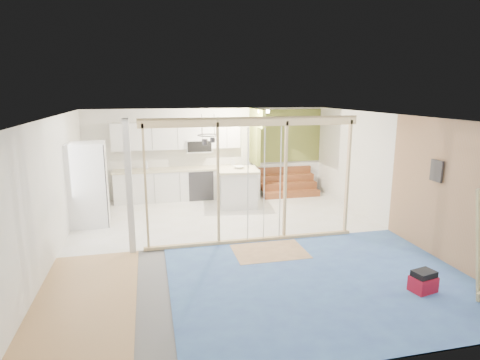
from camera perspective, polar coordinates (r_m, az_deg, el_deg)
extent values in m
cube|color=slate|center=(8.39, -0.30, -9.00)|extent=(7.00, 8.00, 0.01)
cube|color=white|center=(7.82, -0.32, 9.01)|extent=(7.00, 8.00, 0.01)
cube|color=white|center=(11.88, -4.56, 3.86)|extent=(7.00, 0.01, 2.60)
cube|color=white|center=(4.38, 11.50, -11.70)|extent=(7.00, 0.01, 2.60)
cube|color=white|center=(8.02, -25.50, -1.53)|extent=(0.01, 8.00, 2.60)
cube|color=white|center=(9.40, 20.99, 0.77)|extent=(0.01, 8.00, 2.60)
cube|color=white|center=(10.24, -2.77, -4.94)|extent=(7.00, 4.00, 0.02)
cube|color=#4D85BD|center=(6.95, 11.81, -13.96)|extent=(5.00, 4.00, 0.02)
cube|color=tan|center=(6.48, -21.47, -16.66)|extent=(1.50, 4.00, 0.02)
cube|color=tan|center=(7.97, 4.23, -10.10)|extent=(1.40, 1.00, 0.01)
cube|color=tan|center=(7.90, 1.83, 8.31)|extent=(4.40, 0.09, 0.18)
cube|color=tan|center=(8.44, 1.71, -8.51)|extent=(4.40, 0.09, 0.06)
cube|color=silver|center=(7.83, -15.48, -1.07)|extent=(0.12, 0.14, 2.60)
cube|color=tan|center=(7.82, -13.28, -0.96)|extent=(0.04, 0.09, 2.40)
cube|color=tan|center=(7.93, -3.13, -0.46)|extent=(0.05, 0.09, 2.40)
cube|color=tan|center=(8.28, 6.46, 0.03)|extent=(0.04, 0.09, 2.40)
cube|color=tan|center=(8.84, 15.06, 0.47)|extent=(0.04, 0.09, 2.40)
cylinder|color=silver|center=(8.04, 1.13, -0.84)|extent=(0.02, 0.02, 2.35)
cylinder|color=silver|center=(8.28, 5.75, -0.51)|extent=(0.02, 0.02, 2.35)
cylinder|color=silver|center=(8.16, 3.46, -0.67)|extent=(0.02, 0.02, 2.35)
cube|color=white|center=(11.65, -8.65, -0.72)|extent=(3.60, 0.60, 0.88)
cube|color=beige|center=(11.55, -8.72, 1.53)|extent=(3.66, 0.64, 0.05)
cube|color=white|center=(10.66, -20.60, -2.64)|extent=(0.60, 1.60, 0.88)
cube|color=beige|center=(10.55, -20.79, -0.20)|extent=(0.64, 1.64, 0.05)
cube|color=white|center=(11.53, -8.92, 6.25)|extent=(3.60, 0.34, 0.75)
cube|color=silver|center=(11.59, -5.89, 4.87)|extent=(0.72, 0.38, 0.36)
cube|color=black|center=(11.40, -5.77, 4.75)|extent=(0.68, 0.02, 0.30)
cube|color=olive|center=(11.64, 2.11, 6.20)|extent=(0.10, 0.90, 1.60)
cube|color=white|center=(11.86, 2.06, -0.30)|extent=(0.10, 0.90, 0.90)
cube|color=olive|center=(10.92, 3.10, 8.67)|extent=(0.10, 0.50, 0.50)
cube|color=olive|center=(12.37, 6.56, 6.27)|extent=(2.20, 0.04, 1.60)
cube|color=white|center=(12.57, 6.41, 0.37)|extent=(2.20, 0.04, 0.90)
cube|color=brown|center=(11.93, 7.36, -2.05)|extent=(1.70, 0.26, 0.20)
cube|color=brown|center=(12.12, 6.96, -0.83)|extent=(1.70, 0.26, 0.20)
cube|color=brown|center=(12.32, 6.58, 0.35)|extent=(1.70, 0.26, 0.20)
cube|color=brown|center=(12.52, 6.21, 1.49)|extent=(1.70, 0.26, 0.20)
torus|color=black|center=(9.68, -4.55, 6.38)|extent=(0.52, 0.52, 0.02)
cylinder|color=black|center=(9.63, -5.46, 7.83)|extent=(0.01, 0.01, 0.50)
cylinder|color=black|center=(9.68, -3.69, 7.88)|extent=(0.01, 0.01, 0.50)
cylinder|color=#333237|center=(9.58, -5.04, 5.40)|extent=(0.14, 0.14, 0.14)
cylinder|color=#333237|center=(9.81, -3.92, 5.70)|extent=(0.12, 0.12, 0.12)
cube|color=#A57C5A|center=(7.85, 28.94, -2.16)|extent=(0.02, 4.00, 2.60)
cube|color=#333237|center=(8.19, 26.18, 1.18)|extent=(0.04, 0.30, 0.40)
cylinder|color=#FFEABF|center=(11.08, 3.40, 9.71)|extent=(0.32, 0.32, 0.08)
cube|color=white|center=(9.87, -20.78, -0.61)|extent=(0.89, 0.85, 1.95)
cube|color=#333237|center=(9.83, -18.41, -0.50)|extent=(0.06, 0.78, 1.91)
cube|color=silver|center=(10.86, -0.31, -1.31)|extent=(1.06, 1.06, 0.97)
cube|color=beige|center=(10.75, -0.31, 1.45)|extent=(1.19, 1.19, 0.06)
imported|color=silver|center=(10.79, -0.14, 1.84)|extent=(0.35, 0.35, 0.07)
imported|color=silver|center=(11.60, -13.22, 2.22)|extent=(0.12, 0.12, 0.29)
imported|color=silver|center=(11.81, -1.00, 2.56)|extent=(0.10, 0.11, 0.21)
cube|color=maroon|center=(7.06, 24.58, -13.35)|extent=(0.43, 0.36, 0.26)
cube|color=black|center=(6.99, 24.71, -12.03)|extent=(0.38, 0.31, 0.09)
cube|color=#D1C080|center=(6.68, 30.76, -8.31)|extent=(0.42, 0.15, 1.78)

